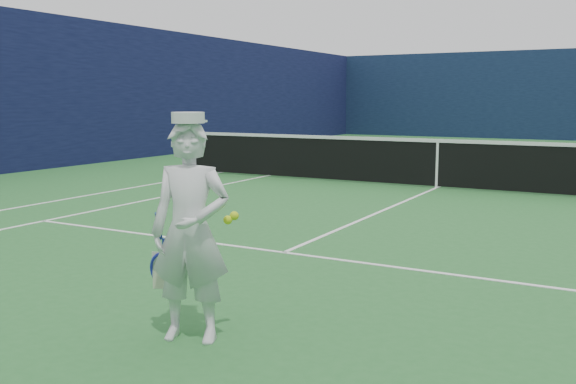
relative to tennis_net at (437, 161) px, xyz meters
The scene contains 5 objects.
ground 0.55m from the tennis_net, ahead, with size 80.00×80.00×0.00m, color #27662C.
court_markings 0.55m from the tennis_net, ahead, with size 11.03×23.83×0.01m.
windscreen_fence 1.45m from the tennis_net, ahead, with size 20.12×36.12×4.00m.
tennis_net is the anchor object (origin of this frame).
tennis_player 9.17m from the tennis_net, 85.41° to the right, with size 0.83×0.57×1.71m.
Camera 1 is at (3.62, -12.87, 1.80)m, focal length 40.00 mm.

